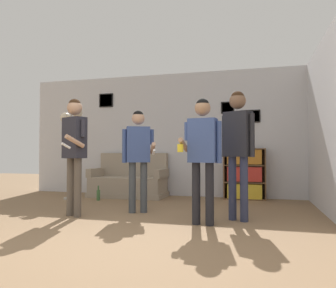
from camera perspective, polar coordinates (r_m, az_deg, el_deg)
ground_plane at (r=3.35m, az=-12.73°, el=-17.64°), size 20.00×20.00×0.00m
wall_back at (r=7.20m, az=3.04°, el=1.74°), size 7.39×0.08×2.70m
wall_right at (r=5.05m, az=26.82°, el=3.34°), size 0.06×6.55×2.70m
couch at (r=7.16m, az=-6.78°, el=-6.65°), size 1.62×0.80×0.94m
bookshelf at (r=6.83m, az=13.19°, el=-5.10°), size 0.83×0.30×1.03m
floor_lamp at (r=6.98m, az=-16.50°, el=2.91°), size 0.49×0.28×1.87m
person_player_foreground_left at (r=5.05m, az=-16.01°, el=0.14°), size 0.46×0.58×1.74m
person_player_foreground_center at (r=5.16m, az=-5.23°, el=-1.09°), size 0.58×0.39×1.60m
person_watcher_holding_cup at (r=4.28m, az=6.04°, el=-0.57°), size 0.53×0.40×1.64m
person_spectator_near_bookshelf at (r=4.63m, az=12.07°, el=0.73°), size 0.46×0.34×1.79m
bottle_on_floor at (r=6.68m, az=-12.04°, el=-8.62°), size 0.07×0.07×0.29m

